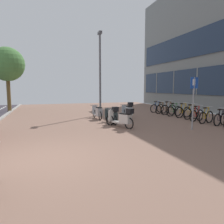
{
  "coord_description": "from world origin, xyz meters",
  "views": [
    {
      "loc": [
        0.16,
        -5.71,
        1.91
      ],
      "look_at": [
        2.25,
        0.64,
        1.13
      ],
      "focal_mm": 33.28,
      "sensor_mm": 36.0,
      "label": 1
    }
  ],
  "objects_px": {
    "bicycle_rack_06": "(174,111)",
    "scooter_far": "(98,112)",
    "bicycle_rack_03": "(197,115)",
    "bicycle_rack_08": "(161,109)",
    "bicycle_rack_01": "(221,119)",
    "bicycle_rack_05": "(183,112)",
    "bicycle_rack_02": "(206,117)",
    "street_tree": "(7,65)",
    "bicycle_rack_04": "(191,113)",
    "parking_sign": "(193,98)",
    "scooter_mid": "(122,118)",
    "bicycle_rack_07": "(168,110)",
    "lamp_post": "(100,69)",
    "bicycle_rack_09": "(157,108)",
    "scooter_near": "(112,116)",
    "scooter_extra": "(128,111)"
  },
  "relations": [
    {
      "from": "bicycle_rack_03",
      "to": "bicycle_rack_08",
      "type": "height_order",
      "value": "bicycle_rack_03"
    },
    {
      "from": "bicycle_rack_03",
      "to": "lamp_post",
      "type": "height_order",
      "value": "lamp_post"
    },
    {
      "from": "scooter_mid",
      "to": "bicycle_rack_06",
      "type": "bearing_deg",
      "value": 29.71
    },
    {
      "from": "bicycle_rack_01",
      "to": "bicycle_rack_05",
      "type": "relative_size",
      "value": 0.88
    },
    {
      "from": "bicycle_rack_01",
      "to": "bicycle_rack_08",
      "type": "xyz_separation_m",
      "value": [
        -0.22,
        5.32,
        0.0
      ]
    },
    {
      "from": "bicycle_rack_03",
      "to": "parking_sign",
      "type": "xyz_separation_m",
      "value": [
        -1.95,
        -2.01,
        1.14
      ]
    },
    {
      "from": "bicycle_rack_04",
      "to": "parking_sign",
      "type": "bearing_deg",
      "value": -128.37
    },
    {
      "from": "bicycle_rack_01",
      "to": "bicycle_rack_06",
      "type": "relative_size",
      "value": 0.91
    },
    {
      "from": "bicycle_rack_05",
      "to": "scooter_extra",
      "type": "bearing_deg",
      "value": 166.23
    },
    {
      "from": "bicycle_rack_08",
      "to": "bicycle_rack_09",
      "type": "bearing_deg",
      "value": 83.15
    },
    {
      "from": "bicycle_rack_01",
      "to": "bicycle_rack_08",
      "type": "height_order",
      "value": "bicycle_rack_08"
    },
    {
      "from": "bicycle_rack_04",
      "to": "bicycle_rack_08",
      "type": "bearing_deg",
      "value": 94.85
    },
    {
      "from": "bicycle_rack_07",
      "to": "bicycle_rack_02",
      "type": "bearing_deg",
      "value": -91.96
    },
    {
      "from": "bicycle_rack_09",
      "to": "bicycle_rack_05",
      "type": "bearing_deg",
      "value": -87.14
    },
    {
      "from": "bicycle_rack_03",
      "to": "street_tree",
      "type": "distance_m",
      "value": 14.53
    },
    {
      "from": "bicycle_rack_03",
      "to": "bicycle_rack_07",
      "type": "height_order",
      "value": "bicycle_rack_07"
    },
    {
      "from": "bicycle_rack_03",
      "to": "bicycle_rack_07",
      "type": "distance_m",
      "value": 3.05
    },
    {
      "from": "bicycle_rack_01",
      "to": "lamp_post",
      "type": "bearing_deg",
      "value": 128.93
    },
    {
      "from": "bicycle_rack_02",
      "to": "street_tree",
      "type": "distance_m",
      "value": 14.99
    },
    {
      "from": "bicycle_rack_06",
      "to": "scooter_far",
      "type": "bearing_deg",
      "value": 176.33
    },
    {
      "from": "bicycle_rack_04",
      "to": "bicycle_rack_08",
      "type": "distance_m",
      "value": 3.05
    },
    {
      "from": "bicycle_rack_02",
      "to": "bicycle_rack_09",
      "type": "relative_size",
      "value": 1.0
    },
    {
      "from": "bicycle_rack_03",
      "to": "lamp_post",
      "type": "relative_size",
      "value": 0.23
    },
    {
      "from": "lamp_post",
      "to": "scooter_far",
      "type": "bearing_deg",
      "value": -109.65
    },
    {
      "from": "bicycle_rack_04",
      "to": "street_tree",
      "type": "xyz_separation_m",
      "value": [
        -11.29,
        8.04,
        3.41
      ]
    },
    {
      "from": "bicycle_rack_05",
      "to": "bicycle_rack_06",
      "type": "distance_m",
      "value": 0.78
    },
    {
      "from": "scooter_mid",
      "to": "bicycle_rack_05",
      "type": "bearing_deg",
      "value": 21.87
    },
    {
      "from": "bicycle_rack_02",
      "to": "bicycle_rack_06",
      "type": "relative_size",
      "value": 0.96
    },
    {
      "from": "bicycle_rack_07",
      "to": "bicycle_rack_09",
      "type": "relative_size",
      "value": 1.08
    },
    {
      "from": "bicycle_rack_02",
      "to": "scooter_near",
      "type": "distance_m",
      "value": 5.11
    },
    {
      "from": "bicycle_rack_09",
      "to": "bicycle_rack_07",
      "type": "bearing_deg",
      "value": -88.8
    },
    {
      "from": "bicycle_rack_05",
      "to": "parking_sign",
      "type": "distance_m",
      "value": 4.31
    },
    {
      "from": "bicycle_rack_07",
      "to": "bicycle_rack_08",
      "type": "distance_m",
      "value": 0.77
    },
    {
      "from": "scooter_mid",
      "to": "street_tree",
      "type": "distance_m",
      "value": 11.67
    },
    {
      "from": "bicycle_rack_01",
      "to": "bicycle_rack_03",
      "type": "distance_m",
      "value": 1.53
    },
    {
      "from": "bicycle_rack_05",
      "to": "scooter_mid",
      "type": "xyz_separation_m",
      "value": [
        -5.03,
        -2.02,
        0.1
      ]
    },
    {
      "from": "bicycle_rack_05",
      "to": "lamp_post",
      "type": "height_order",
      "value": "lamp_post"
    },
    {
      "from": "bicycle_rack_01",
      "to": "bicycle_rack_05",
      "type": "height_order",
      "value": "bicycle_rack_05"
    },
    {
      "from": "bicycle_rack_09",
      "to": "parking_sign",
      "type": "distance_m",
      "value": 6.98
    },
    {
      "from": "bicycle_rack_04",
      "to": "bicycle_rack_08",
      "type": "xyz_separation_m",
      "value": [
        -0.26,
        3.04,
        -0.02
      ]
    },
    {
      "from": "bicycle_rack_07",
      "to": "scooter_far",
      "type": "bearing_deg",
      "value": -175.48
    },
    {
      "from": "scooter_mid",
      "to": "scooter_far",
      "type": "bearing_deg",
      "value": 97.64
    },
    {
      "from": "bicycle_rack_05",
      "to": "scooter_far",
      "type": "bearing_deg",
      "value": 168.59
    },
    {
      "from": "scooter_far",
      "to": "bicycle_rack_05",
      "type": "bearing_deg",
      "value": -11.41
    },
    {
      "from": "scooter_near",
      "to": "scooter_extra",
      "type": "xyz_separation_m",
      "value": [
        1.62,
        1.7,
        0.03
      ]
    },
    {
      "from": "bicycle_rack_03",
      "to": "bicycle_rack_05",
      "type": "height_order",
      "value": "bicycle_rack_05"
    },
    {
      "from": "bicycle_rack_06",
      "to": "scooter_extra",
      "type": "bearing_deg",
      "value": 178.22
    },
    {
      "from": "bicycle_rack_01",
      "to": "bicycle_rack_05",
      "type": "distance_m",
      "value": 3.04
    },
    {
      "from": "bicycle_rack_05",
      "to": "street_tree",
      "type": "relative_size",
      "value": 0.27
    },
    {
      "from": "bicycle_rack_06",
      "to": "scooter_far",
      "type": "xyz_separation_m",
      "value": [
        -5.29,
        0.34,
        0.07
      ]
    }
  ]
}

